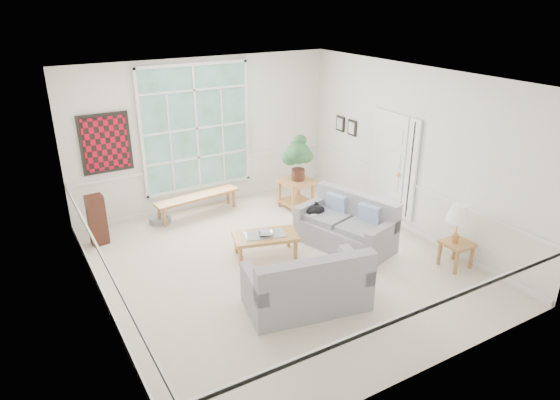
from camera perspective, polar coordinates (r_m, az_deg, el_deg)
The scene contains 24 objects.
floor at distance 8.26m, azimuth 0.10°, elevation -7.37°, with size 5.50×6.00×0.01m, color beige.
ceiling at distance 7.23m, azimuth 0.12°, elevation 13.70°, with size 5.50×6.00×0.02m, color white.
wall_back at distance 10.20m, azimuth -8.51°, elevation 7.49°, with size 5.50×0.02×3.00m, color white.
wall_front at distance 5.48m, azimuth 16.30°, elevation -7.03°, with size 5.50×0.02×3.00m, color white.
wall_left at distance 6.76m, azimuth -20.46°, elevation -1.74°, with size 0.02×6.00×3.00m, color white.
wall_right at distance 9.24m, azimuth 15.06°, elevation 5.36°, with size 0.02×6.00×3.00m, color white.
window_back at distance 10.05m, azimuth -9.54°, elevation 8.09°, with size 2.30×0.08×2.40m, color white.
entry_door at distance 9.76m, azimuth 12.17°, elevation 3.76°, with size 0.08×0.90×2.10m, color white.
door_sidelight at distance 9.30m, azimuth 14.79°, elevation 3.22°, with size 0.08×0.26×1.90m, color white.
wall_art at distance 9.61m, azimuth -19.30°, elevation 6.13°, with size 0.90×0.06×1.10m, color #600914.
wall_frame_near at distance 10.45m, azimuth 8.19°, elevation 8.16°, with size 0.04×0.26×0.32m, color black.
wall_frame_far at distance 10.76m, azimuth 6.87°, elevation 8.65°, with size 0.04×0.26×0.32m, color black.
loveseat_right at distance 8.69m, azimuth 7.46°, elevation -2.57°, with size 0.86×1.66×0.90m, color gray.
loveseat_front at distance 7.03m, azimuth 3.07°, elevation -8.88°, with size 1.68×0.87×0.91m, color gray.
coffee_table at distance 8.41m, azimuth -1.68°, elevation -5.20°, with size 1.06×0.58×0.39m, color #A56F37.
pewter_bowl at distance 8.29m, azimuth -1.73°, elevation -3.81°, with size 0.32×0.32×0.08m, color #99999E.
window_bench at distance 10.07m, azimuth -9.38°, elevation -0.58°, with size 1.74×0.34×0.41m, color #A56F37.
end_table at distance 10.23m, azimuth 1.85°, elevation 0.74°, with size 0.62×0.62×0.62m, color #A56F37.
houseplant at distance 9.97m, azimuth 2.10°, elevation 4.81°, with size 0.54×0.54×0.92m, color #2A5731, non-canonical shape.
side_table at distance 8.57m, azimuth 19.42°, elevation -5.88°, with size 0.43×0.43×0.44m, color #A56F37.
table_lamp at distance 8.31m, azimuth 19.63°, elevation -2.60°, with size 0.38×0.38×0.65m, color white, non-canonical shape.
pet_bed at distance 9.93m, azimuth -13.53°, elevation -2.17°, with size 0.41×0.41×0.12m, color gray.
floor_speaker at distance 9.27m, azimuth -20.19°, elevation -2.14°, with size 0.28×0.22×0.91m, color #3A1C12.
cat at distance 8.90m, azimuth 4.07°, elevation -1.13°, with size 0.36×0.26×0.17m, color black.
Camera 1 is at (-3.61, -6.17, 4.13)m, focal length 32.00 mm.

